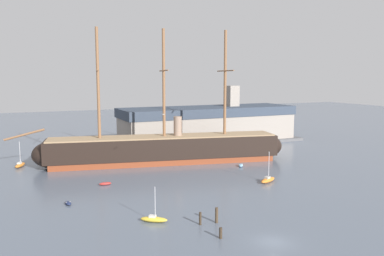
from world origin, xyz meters
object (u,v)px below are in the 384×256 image
(dinghy_alongside_stern, at_px, (241,165))
(sailboat_foreground_left, at_px, (154,219))
(sailboat_mid_right, at_px, (268,180))
(mooring_piling_right_pair, at_px, (200,219))
(sailboat_far_left, at_px, (20,165))
(dinghy_alongside_bow, at_px, (105,184))
(dockside_warehouse_right, at_px, (208,125))
(mooring_piling_nearest, at_px, (221,233))
(dinghy_mid_left, at_px, (68,203))
(seagull_in_flight, at_px, (163,114))
(mooring_piling_left_pair, at_px, (217,215))
(tall_ship, at_px, (164,149))

(dinghy_alongside_stern, bearing_deg, sailboat_foreground_left, -140.13)
(sailboat_mid_right, height_order, dinghy_alongside_stern, sailboat_mid_right)
(dinghy_alongside_stern, height_order, mooring_piling_right_pair, mooring_piling_right_pair)
(sailboat_far_left, distance_m, mooring_piling_right_pair, 51.59)
(dinghy_alongside_bow, bearing_deg, dinghy_alongside_stern, 4.77)
(dinghy_alongside_stern, xyz_separation_m, mooring_piling_right_pair, (-23.23, -27.36, 0.58))
(sailboat_foreground_left, distance_m, dockside_warehouse_right, 66.70)
(sailboat_far_left, relative_size, mooring_piling_nearest, 4.10)
(dinghy_alongside_bow, distance_m, mooring_piling_right_pair, 25.83)
(sailboat_foreground_left, xyz_separation_m, dinghy_mid_left, (-9.52, 12.57, -0.18))
(sailboat_far_left, bearing_deg, sailboat_mid_right, -38.65)
(sailboat_far_left, bearing_deg, mooring_piling_right_pair, -66.35)
(sailboat_far_left, bearing_deg, seagull_in_flight, -51.42)
(dinghy_alongside_bow, height_order, mooring_piling_nearest, mooring_piling_nearest)
(sailboat_foreground_left, xyz_separation_m, mooring_piling_left_pair, (7.57, -3.84, 0.64))
(sailboat_foreground_left, distance_m, mooring_piling_right_pair, 6.37)
(mooring_piling_left_pair, bearing_deg, sailboat_far_left, 115.82)
(dinghy_alongside_bow, bearing_deg, tall_ship, 38.54)
(tall_ship, relative_size, sailboat_mid_right, 10.74)
(dinghy_mid_left, distance_m, dinghy_alongside_stern, 39.64)
(dinghy_mid_left, bearing_deg, sailboat_mid_right, -3.40)
(dinghy_mid_left, bearing_deg, sailboat_foreground_left, -52.86)
(mooring_piling_nearest, xyz_separation_m, seagull_in_flight, (1.74, 23.90, 12.37))
(dinghy_alongside_stern, bearing_deg, sailboat_mid_right, -100.03)
(tall_ship, xyz_separation_m, sailboat_mid_right, (11.44, -23.99, -2.79))
(sailboat_foreground_left, relative_size, mooring_piling_nearest, 3.60)
(sailboat_mid_right, bearing_deg, dinghy_alongside_stern, 79.97)
(mooring_piling_left_pair, bearing_deg, dinghy_mid_left, 136.17)
(tall_ship, relative_size, mooring_piling_right_pair, 36.03)
(sailboat_mid_right, bearing_deg, sailboat_foreground_left, -158.20)
(sailboat_far_left, bearing_deg, dockside_warehouse_right, 12.69)
(dockside_warehouse_right, xyz_separation_m, seagull_in_flight, (-29.48, -40.21, 7.74))
(dinghy_mid_left, xyz_separation_m, dinghy_alongside_stern, (38.02, 11.23, 0.05))
(sailboat_far_left, bearing_deg, dinghy_mid_left, -79.25)
(dinghy_alongside_stern, relative_size, sailboat_far_left, 0.44)
(dinghy_alongside_stern, height_order, dockside_warehouse_right, dockside_warehouse_right)
(mooring_piling_left_pair, height_order, seagull_in_flight, seagull_in_flight)
(tall_ship, distance_m, mooring_piling_right_pair, 39.22)
(tall_ship, height_order, mooring_piling_right_pair, tall_ship)
(sailboat_foreground_left, relative_size, sailboat_far_left, 0.88)
(sailboat_foreground_left, distance_m, dinghy_alongside_bow, 21.35)
(mooring_piling_left_pair, distance_m, mooring_piling_right_pair, 2.34)
(mooring_piling_left_pair, distance_m, dockside_warehouse_right, 66.21)
(dockside_warehouse_right, bearing_deg, mooring_piling_nearest, -115.96)
(dinghy_alongside_bow, xyz_separation_m, seagull_in_flight, (9.11, -6.04, 12.79))
(dinghy_alongside_bow, bearing_deg, seagull_in_flight, -33.54)
(dinghy_mid_left, relative_size, mooring_piling_left_pair, 0.94)
(dinghy_alongside_bow, bearing_deg, sailboat_mid_right, -21.15)
(tall_ship, distance_m, dinghy_alongside_bow, 21.34)
(sailboat_foreground_left, relative_size, dinghy_alongside_stern, 1.99)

